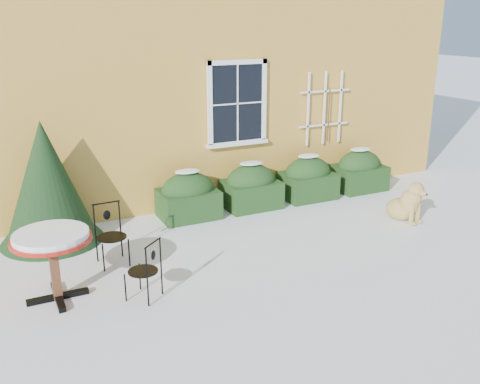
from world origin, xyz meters
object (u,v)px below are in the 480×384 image
bistro_table (52,244)px  dog (407,204)px  evergreen_shrub (48,194)px  patio_chair_far (111,234)px  patio_chair_near (145,270)px

bistro_table → dog: (6.13, 0.20, -0.47)m
evergreen_shrub → bistro_table: 2.08m
patio_chair_far → dog: size_ratio=1.03×
evergreen_shrub → dog: 6.22m
patio_chair_near → patio_chair_far: patio_chair_far is taller
dog → bistro_table: bearing=171.6°
patio_chair_near → dog: patio_chair_near is taller
evergreen_shrub → patio_chair_far: size_ratio=2.19×
evergreen_shrub → patio_chair_far: (0.69, -1.28, -0.35)m
bistro_table → patio_chair_far: size_ratio=1.11×
patio_chair_near → dog: size_ratio=0.93×
patio_chair_near → patio_chair_far: size_ratio=0.90×
patio_chair_near → bistro_table: bearing=-66.0°
evergreen_shrub → bistro_table: (-0.22, -2.07, -0.03)m
evergreen_shrub → patio_chair_far: 1.50m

